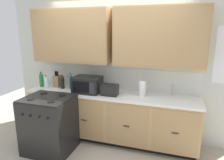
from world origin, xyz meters
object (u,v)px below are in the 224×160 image
(paper_towel_roll, at_px, (143,88))
(bottle_teal, at_px, (71,81))
(bottle_green, at_px, (41,79))
(microwave, at_px, (87,85))
(knife_block, at_px, (57,81))
(toaster, at_px, (110,90))
(bottle_clear, at_px, (47,82))
(bottle_dark, at_px, (62,82))
(stove_range, at_px, (49,124))

(paper_towel_roll, height_order, bottle_teal, bottle_teal)
(bottle_green, bearing_deg, microwave, -3.85)
(knife_block, xyz_separation_m, paper_towel_roll, (1.68, -0.06, 0.01))
(toaster, bearing_deg, knife_block, 169.97)
(bottle_green, distance_m, bottle_teal, 0.62)
(paper_towel_roll, height_order, bottle_clear, paper_towel_roll)
(bottle_clear, bearing_deg, bottle_teal, 10.88)
(microwave, xyz_separation_m, bottle_teal, (-0.39, 0.11, 0.01))
(microwave, distance_m, bottle_dark, 0.56)
(bottle_green, height_order, bottle_dark, bottle_green)
(paper_towel_roll, bearing_deg, knife_block, 178.11)
(stove_range, relative_size, bottle_teal, 3.14)
(bottle_clear, bearing_deg, toaster, -2.90)
(stove_range, height_order, knife_block, knife_block)
(microwave, distance_m, paper_towel_roll, 0.97)
(stove_range, distance_m, paper_towel_roll, 1.66)
(bottle_clear, relative_size, bottle_dark, 0.91)
(toaster, height_order, bottle_green, bottle_green)
(bottle_dark, bearing_deg, microwave, -7.53)
(knife_block, distance_m, bottle_clear, 0.20)
(toaster, distance_m, bottle_teal, 0.84)
(toaster, height_order, bottle_clear, bottle_clear)
(bottle_clear, bearing_deg, paper_towel_roll, 2.56)
(bottle_dark, bearing_deg, bottle_teal, 12.42)
(knife_block, distance_m, bottle_green, 0.31)
(toaster, height_order, bottle_dark, bottle_dark)
(microwave, xyz_separation_m, bottle_green, (-1.01, 0.07, 0.00))
(paper_towel_roll, bearing_deg, bottle_clear, -177.44)
(stove_range, xyz_separation_m, knife_block, (-0.27, 0.72, 0.55))
(bottle_teal, height_order, bottle_dark, bottle_teal)
(microwave, height_order, bottle_green, bottle_green)
(bottle_teal, bearing_deg, microwave, -15.57)
(microwave, bearing_deg, toaster, -6.24)
(paper_towel_roll, bearing_deg, toaster, -164.58)
(bottle_teal, xyz_separation_m, bottle_clear, (-0.47, -0.09, -0.03))
(stove_range, bearing_deg, toaster, 30.66)
(bottle_dark, bearing_deg, bottle_green, -179.40)
(paper_towel_roll, xyz_separation_m, bottle_clear, (-1.83, -0.08, -0.01))
(toaster, relative_size, knife_block, 0.90)
(microwave, bearing_deg, bottle_dark, 172.47)
(stove_range, height_order, toaster, toaster)
(bottle_clear, bearing_deg, bottle_dark, 10.07)
(bottle_dark, bearing_deg, knife_block, 152.79)
(toaster, distance_m, knife_block, 1.16)
(bottle_green, xyz_separation_m, bottle_clear, (0.15, -0.05, -0.02))
(stove_range, height_order, bottle_teal, bottle_teal)
(knife_block, height_order, bottle_teal, knife_block)
(microwave, xyz_separation_m, bottle_dark, (-0.55, 0.07, -0.01))
(toaster, xyz_separation_m, bottle_clear, (-1.30, 0.07, 0.02))
(bottle_teal, xyz_separation_m, bottle_dark, (-0.16, -0.04, -0.02))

